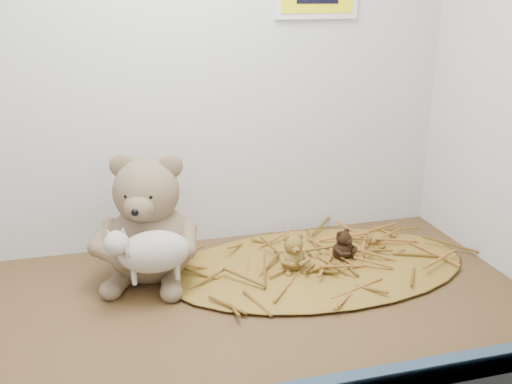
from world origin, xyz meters
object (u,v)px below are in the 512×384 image
object	(u,v)px
main_teddy	(149,218)
toy_lamb	(154,252)
mini_teddy_brown	(343,243)
mini_teddy_tan	(293,251)

from	to	relation	value
main_teddy	toy_lamb	distance (cm)	9.58
main_teddy	mini_teddy_brown	xyz separation A→B (cm)	(39.00, -3.73, -8.22)
main_teddy	toy_lamb	bearing A→B (deg)	-70.97
toy_lamb	mini_teddy_tan	distance (cm)	28.03
main_teddy	mini_teddy_brown	bearing A→B (deg)	13.57
main_teddy	mini_teddy_brown	distance (cm)	40.03
mini_teddy_brown	main_teddy	bearing A→B (deg)	148.10
main_teddy	mini_teddy_tan	distance (cm)	29.07
main_teddy	mini_teddy_tan	world-z (taller)	main_teddy
main_teddy	toy_lamb	xyz separation A→B (cm)	(0.00, -9.09, -3.03)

